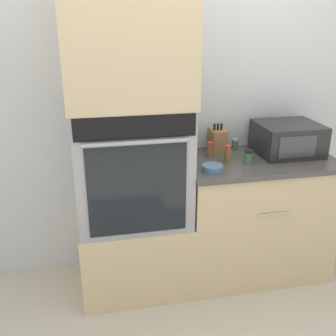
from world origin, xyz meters
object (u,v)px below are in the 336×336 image
(condiment_jar_far, at_px, (248,157))
(condiment_jar_back, at_px, (228,154))
(knife_block, at_px, (217,140))
(microwave, at_px, (287,138))
(condiment_jar_near, at_px, (210,150))
(condiment_jar_mid, at_px, (235,144))
(bowl, at_px, (212,168))
(wall_oven, at_px, (131,163))

(condiment_jar_far, relative_size, condiment_jar_back, 0.79)
(knife_block, bearing_deg, microwave, -16.23)
(knife_block, relative_size, condiment_jar_far, 2.23)
(condiment_jar_near, relative_size, condiment_jar_far, 1.13)
(knife_block, distance_m, condiment_jar_mid, 0.16)
(condiment_jar_mid, distance_m, condiment_jar_far, 0.31)
(microwave, relative_size, condiment_jar_back, 3.70)
(condiment_jar_mid, xyz_separation_m, condiment_jar_back, (-0.15, -0.26, 0.02))
(knife_block, relative_size, bowl, 1.54)
(wall_oven, relative_size, condiment_jar_mid, 9.94)
(condiment_jar_near, bearing_deg, condiment_jar_mid, 28.56)
(microwave, height_order, condiment_jar_mid, microwave)
(wall_oven, xyz_separation_m, bowl, (0.50, -0.16, -0.01))
(knife_block, bearing_deg, condiment_jar_far, -65.32)
(condiment_jar_mid, height_order, condiment_jar_back, condiment_jar_back)
(microwave, xyz_separation_m, condiment_jar_back, (-0.47, -0.09, -0.05))
(condiment_jar_mid, bearing_deg, knife_block, -169.01)
(condiment_jar_near, bearing_deg, microwave, -3.91)
(condiment_jar_mid, xyz_separation_m, condiment_jar_far, (-0.02, -0.31, 0.01))
(microwave, distance_m, condiment_jar_far, 0.38)
(condiment_jar_far, bearing_deg, knife_block, 114.68)
(condiment_jar_near, bearing_deg, condiment_jar_far, -39.63)
(knife_block, xyz_separation_m, bowl, (-0.15, -0.37, -0.06))
(wall_oven, height_order, knife_block, wall_oven)
(condiment_jar_back, bearing_deg, wall_oven, 177.61)
(microwave, bearing_deg, condiment_jar_near, 176.09)
(wall_oven, relative_size, condiment_jar_back, 6.63)
(bowl, xyz_separation_m, condiment_jar_mid, (0.30, 0.40, 0.02))
(knife_block, distance_m, condiment_jar_near, 0.14)
(knife_block, height_order, bowl, knife_block)
(microwave, xyz_separation_m, knife_block, (-0.47, 0.14, -0.03))
(condiment_jar_back, bearing_deg, condiment_jar_mid, 59.88)
(knife_block, distance_m, condiment_jar_back, 0.23)
(condiment_jar_near, height_order, condiment_jar_far, condiment_jar_near)
(bowl, relative_size, condiment_jar_mid, 1.73)
(wall_oven, height_order, condiment_jar_mid, wall_oven)
(wall_oven, relative_size, condiment_jar_near, 7.37)
(wall_oven, distance_m, condiment_jar_far, 0.78)
(wall_oven, distance_m, knife_block, 0.68)
(condiment_jar_near, bearing_deg, bowl, -103.29)
(condiment_jar_far, bearing_deg, condiment_jar_near, 140.37)
(bowl, distance_m, condiment_jar_far, 0.29)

